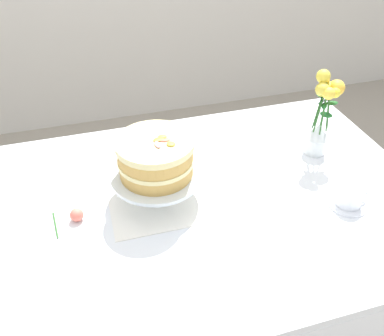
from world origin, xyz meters
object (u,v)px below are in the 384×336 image
(teacup, at_px, (349,198))
(layer_cake, at_px, (156,157))
(cake_stand, at_px, (157,177))
(dining_table, at_px, (215,220))
(flower_vase, at_px, (322,116))
(fallen_rose, at_px, (76,215))

(teacup, bearing_deg, layer_cake, 160.10)
(teacup, bearing_deg, cake_stand, 160.10)
(dining_table, height_order, layer_cake, layer_cake)
(flower_vase, bearing_deg, dining_table, -161.27)
(cake_stand, bearing_deg, teacup, -19.90)
(teacup, relative_size, fallen_rose, 1.12)
(cake_stand, relative_size, teacup, 2.30)
(cake_stand, height_order, fallen_rose, cake_stand)
(cake_stand, xyz_separation_m, layer_cake, (0.00, -0.00, 0.08))
(flower_vase, bearing_deg, teacup, -98.78)
(cake_stand, xyz_separation_m, fallen_rose, (-0.26, -0.03, -0.06))
(flower_vase, xyz_separation_m, fallen_rose, (-0.87, -0.12, -0.14))
(fallen_rose, bearing_deg, teacup, -11.66)
(flower_vase, bearing_deg, cake_stand, -172.37)
(layer_cake, bearing_deg, flower_vase, 7.63)
(layer_cake, height_order, fallen_rose, layer_cake)
(dining_table, relative_size, cake_stand, 4.83)
(teacup, height_order, fallen_rose, teacup)
(dining_table, xyz_separation_m, layer_cake, (-0.17, 0.07, 0.25))
(fallen_rose, bearing_deg, dining_table, -4.21)
(teacup, bearing_deg, flower_vase, 81.22)
(layer_cake, xyz_separation_m, fallen_rose, (-0.26, -0.03, -0.14))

